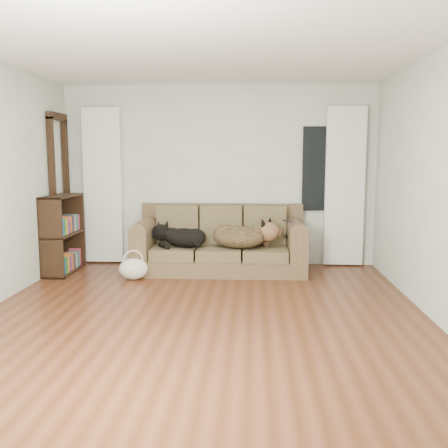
# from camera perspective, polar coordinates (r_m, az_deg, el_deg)

# --- Properties ---
(floor) EXTENTS (5.00, 5.00, 0.00)m
(floor) POSITION_cam_1_polar(r_m,az_deg,el_deg) (5.05, -2.51, -10.52)
(floor) COLOR #462210
(floor) RESTS_ON ground
(ceiling) EXTENTS (5.00, 5.00, 0.00)m
(ceiling) POSITION_cam_1_polar(r_m,az_deg,el_deg) (4.90, -2.70, 19.71)
(ceiling) COLOR white
(ceiling) RESTS_ON ground
(wall_back) EXTENTS (4.50, 0.04, 2.60)m
(wall_back) POSITION_cam_1_polar(r_m,az_deg,el_deg) (7.29, -0.57, 5.56)
(wall_back) COLOR beige
(wall_back) RESTS_ON ground
(wall_right) EXTENTS (0.04, 5.00, 2.60)m
(wall_right) POSITION_cam_1_polar(r_m,az_deg,el_deg) (5.09, 23.53, 3.91)
(wall_right) COLOR beige
(wall_right) RESTS_ON ground
(curtain_left) EXTENTS (0.55, 0.08, 2.25)m
(curtain_left) POSITION_cam_1_polar(r_m,az_deg,el_deg) (7.53, -13.66, 4.27)
(curtain_left) COLOR white
(curtain_left) RESTS_ON ground
(curtain_right) EXTENTS (0.55, 0.08, 2.25)m
(curtain_right) POSITION_cam_1_polar(r_m,az_deg,el_deg) (7.32, 13.63, 4.17)
(curtain_right) COLOR white
(curtain_right) RESTS_ON ground
(window_pane) EXTENTS (0.50, 0.03, 1.20)m
(window_pane) POSITION_cam_1_polar(r_m,az_deg,el_deg) (7.31, 10.90, 6.20)
(window_pane) COLOR black
(window_pane) RESTS_ON wall_back
(door_casing) EXTENTS (0.07, 0.60, 2.10)m
(door_casing) POSITION_cam_1_polar(r_m,az_deg,el_deg) (7.36, -18.21, 3.23)
(door_casing) COLOR black
(door_casing) RESTS_ON ground
(sofa) EXTENTS (2.32, 1.00, 0.95)m
(sofa) POSITION_cam_1_polar(r_m,az_deg,el_deg) (6.86, -0.46, -1.74)
(sofa) COLOR brown
(sofa) RESTS_ON floor
(dog_black_lab) EXTENTS (0.76, 0.69, 0.27)m
(dog_black_lab) POSITION_cam_1_polar(r_m,az_deg,el_deg) (6.84, -4.77, -1.53)
(dog_black_lab) COLOR black
(dog_black_lab) RESTS_ON sofa
(dog_shepherd) EXTENTS (0.90, 0.77, 0.33)m
(dog_shepherd) POSITION_cam_1_polar(r_m,az_deg,el_deg) (6.74, 2.06, -1.56)
(dog_shepherd) COLOR black
(dog_shepherd) RESTS_ON sofa
(tv_remote) EXTENTS (0.12, 0.18, 0.02)m
(tv_remote) POSITION_cam_1_polar(r_m,az_deg,el_deg) (6.66, 7.28, 0.36)
(tv_remote) COLOR black
(tv_remote) RESTS_ON sofa
(tote_bag) EXTENTS (0.39, 0.30, 0.27)m
(tote_bag) POSITION_cam_1_polar(r_m,az_deg,el_deg) (6.56, -10.31, -4.89)
(tote_bag) COLOR beige
(tote_bag) RESTS_ON floor
(bookshelf) EXTENTS (0.39, 0.87, 1.06)m
(bookshelf) POSITION_cam_1_polar(r_m,az_deg,el_deg) (7.14, -17.94, -1.33)
(bookshelf) COLOR black
(bookshelf) RESTS_ON floor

